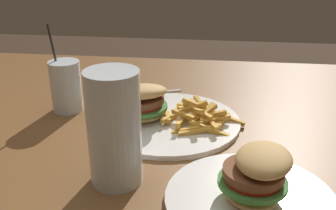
# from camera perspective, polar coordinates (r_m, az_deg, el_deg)

# --- Properties ---
(dining_table) EXTENTS (1.68, 1.13, 0.78)m
(dining_table) POSITION_cam_1_polar(r_m,az_deg,el_deg) (0.83, -3.71, -11.10)
(dining_table) COLOR brown
(dining_table) RESTS_ON ground_plane
(meal_plate_near) EXTENTS (0.32, 0.31, 0.10)m
(meal_plate_near) POSITION_cam_1_polar(r_m,az_deg,el_deg) (0.83, -1.35, -1.12)
(meal_plate_near) COLOR white
(meal_plate_near) RESTS_ON dining_table
(beer_glass) EXTENTS (0.09, 0.09, 0.19)m
(beer_glass) POSITION_cam_1_polar(r_m,az_deg,el_deg) (0.62, -7.78, -3.83)
(beer_glass) COLOR silver
(beer_glass) RESTS_ON dining_table
(juice_glass) EXTENTS (0.07, 0.07, 0.20)m
(juice_glass) POSITION_cam_1_polar(r_m,az_deg,el_deg) (0.92, -14.57, 2.40)
(juice_glass) COLOR silver
(juice_glass) RESTS_ON dining_table
(spoon) EXTENTS (0.15, 0.08, 0.01)m
(spoon) POSITION_cam_1_polar(r_m,az_deg,el_deg) (0.99, -4.74, 1.78)
(spoon) COLOR silver
(spoon) RESTS_ON dining_table
(meal_plate_far) EXTENTS (0.26, 0.26, 0.10)m
(meal_plate_far) POSITION_cam_1_polar(r_m,az_deg,el_deg) (0.61, 12.30, -11.63)
(meal_plate_far) COLOR white
(meal_plate_far) RESTS_ON dining_table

